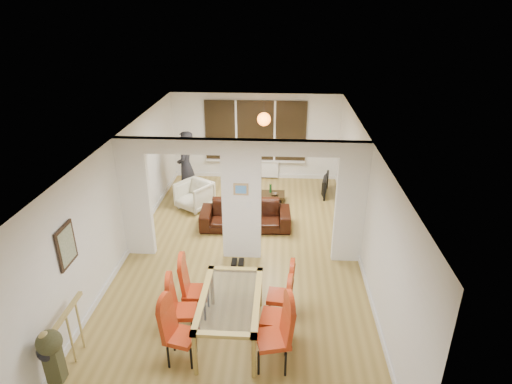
# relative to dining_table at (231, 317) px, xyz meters

# --- Properties ---
(floor) EXTENTS (5.00, 9.00, 0.01)m
(floor) POSITION_rel_dining_table_xyz_m (-0.04, 2.45, -0.40)
(floor) COLOR olive
(floor) RESTS_ON ground
(room_walls) EXTENTS (5.00, 9.00, 2.60)m
(room_walls) POSITION_rel_dining_table_xyz_m (-0.04, 2.45, 0.90)
(room_walls) COLOR silver
(room_walls) RESTS_ON floor
(divider_wall) EXTENTS (5.00, 0.18, 2.60)m
(divider_wall) POSITION_rel_dining_table_xyz_m (-0.04, 2.45, 0.90)
(divider_wall) COLOR white
(divider_wall) RESTS_ON floor
(bay_window_blinds) EXTENTS (3.00, 0.08, 1.80)m
(bay_window_blinds) POSITION_rel_dining_table_xyz_m (-0.04, 6.89, 1.10)
(bay_window_blinds) COLOR black
(bay_window_blinds) RESTS_ON room_walls
(radiator) EXTENTS (1.40, 0.08, 0.50)m
(radiator) POSITION_rel_dining_table_xyz_m (-0.04, 6.85, -0.10)
(radiator) COLOR white
(radiator) RESTS_ON floor
(pendant_light) EXTENTS (0.36, 0.36, 0.36)m
(pendant_light) POSITION_rel_dining_table_xyz_m (0.26, 5.75, 1.75)
(pendant_light) COLOR orange
(pendant_light) RESTS_ON room_walls
(stair_newel) EXTENTS (0.40, 1.20, 1.10)m
(stair_newel) POSITION_rel_dining_table_xyz_m (-2.29, -0.75, 0.15)
(stair_newel) COLOR #A9924D
(stair_newel) RESTS_ON floor
(wall_poster) EXTENTS (0.04, 0.52, 0.67)m
(wall_poster) POSITION_rel_dining_table_xyz_m (-2.51, 0.05, 1.20)
(wall_poster) COLOR gray
(wall_poster) RESTS_ON room_walls
(pillar_photo) EXTENTS (0.30, 0.03, 0.25)m
(pillar_photo) POSITION_rel_dining_table_xyz_m (-0.04, 2.36, 1.20)
(pillar_photo) COLOR #4C8CD8
(pillar_photo) RESTS_ON divider_wall
(dining_table) EXTENTS (0.95, 1.69, 0.79)m
(dining_table) POSITION_rel_dining_table_xyz_m (0.00, 0.00, 0.00)
(dining_table) COLOR olive
(dining_table) RESTS_ON floor
(dining_chair_la) EXTENTS (0.51, 0.51, 1.06)m
(dining_chair_la) POSITION_rel_dining_table_xyz_m (-0.68, -0.53, 0.13)
(dining_chair_la) COLOR #9C2A10
(dining_chair_la) RESTS_ON floor
(dining_chair_lb) EXTENTS (0.44, 0.44, 1.02)m
(dining_chair_lb) POSITION_rel_dining_table_xyz_m (-0.77, 0.05, 0.11)
(dining_chair_lb) COLOR #9C2A10
(dining_chair_lb) RESTS_ON floor
(dining_chair_lc) EXTENTS (0.45, 0.45, 1.07)m
(dining_chair_lc) POSITION_rel_dining_table_xyz_m (-0.66, 0.53, 0.14)
(dining_chair_lc) COLOR #9C2A10
(dining_chair_lc) RESTS_ON floor
(dining_chair_ra) EXTENTS (0.57, 0.57, 1.18)m
(dining_chair_ra) POSITION_rel_dining_table_xyz_m (0.69, -0.55, 0.19)
(dining_chair_ra) COLOR #9C2A10
(dining_chair_ra) RESTS_ON floor
(dining_chair_rb) EXTENTS (0.49, 0.49, 1.11)m
(dining_chair_rb) POSITION_rel_dining_table_xyz_m (0.71, -0.05, 0.16)
(dining_chair_rb) COLOR #9C2A10
(dining_chair_rb) RESTS_ON floor
(dining_chair_rc) EXTENTS (0.45, 0.45, 1.03)m
(dining_chair_rc) POSITION_rel_dining_table_xyz_m (0.77, 0.53, 0.12)
(dining_chair_rc) COLOR #9C2A10
(dining_chair_rc) RESTS_ON floor
(sofa) EXTENTS (2.18, 0.93, 0.63)m
(sofa) POSITION_rel_dining_table_xyz_m (-0.08, 3.73, -0.08)
(sofa) COLOR black
(sofa) RESTS_ON floor
(armchair) EXTENTS (1.10, 1.10, 0.73)m
(armchair) POSITION_rel_dining_table_xyz_m (-1.51, 4.68, -0.03)
(armchair) COLOR beige
(armchair) RESTS_ON floor
(person) EXTENTS (0.71, 0.48, 1.92)m
(person) POSITION_rel_dining_table_xyz_m (-1.81, 5.24, 0.56)
(person) COLOR black
(person) RESTS_ON floor
(television) EXTENTS (0.97, 0.29, 0.56)m
(television) POSITION_rel_dining_table_xyz_m (1.93, 5.80, -0.12)
(television) COLOR black
(television) RESTS_ON floor
(coffee_table) EXTENTS (1.07, 0.56, 0.24)m
(coffee_table) POSITION_rel_dining_table_xyz_m (0.33, 5.18, -0.28)
(coffee_table) COLOR black
(coffee_table) RESTS_ON floor
(bottle) EXTENTS (0.06, 0.06, 0.26)m
(bottle) POSITION_rel_dining_table_xyz_m (0.47, 5.27, -0.03)
(bottle) COLOR #143F19
(bottle) RESTS_ON coffee_table
(bowl) EXTENTS (0.20, 0.20, 0.05)m
(bowl) POSITION_rel_dining_table_xyz_m (0.58, 5.09, -0.13)
(bowl) COLOR black
(bowl) RESTS_ON coffee_table
(shoes) EXTENTS (0.25, 0.27, 0.10)m
(shoes) POSITION_rel_dining_table_xyz_m (-0.10, 2.05, -0.34)
(shoes) COLOR black
(shoes) RESTS_ON floor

